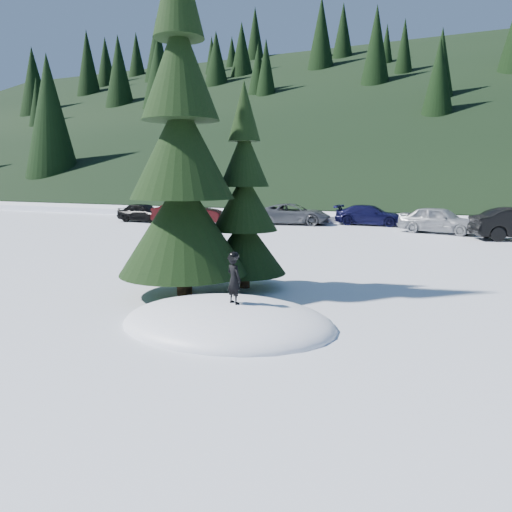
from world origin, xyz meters
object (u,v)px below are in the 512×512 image
at_px(spruce_short, 244,209).
at_px(car_4, 439,220).
at_px(spruce_tall, 182,161).
at_px(car_1, 188,213).
at_px(car_2, 293,214).
at_px(car_0, 144,212).
at_px(car_3, 370,215).
at_px(child_skier, 234,279).

height_order(spruce_short, car_4, spruce_short).
xyz_separation_m(spruce_tall, spruce_short, (1.00, 1.40, -1.22)).
bearing_deg(car_1, car_2, -83.67).
distance_m(spruce_tall, car_0, 21.21).
distance_m(spruce_tall, car_4, 18.07).
bearing_deg(car_0, car_3, -71.50).
distance_m(car_0, car_3, 14.46).
bearing_deg(child_skier, car_4, -73.59).
xyz_separation_m(child_skier, car_1, (-12.51, 17.76, -0.25)).
height_order(child_skier, car_4, child_skier).
distance_m(spruce_tall, spruce_short, 2.11).
bearing_deg(car_1, child_skier, -163.67).
xyz_separation_m(spruce_tall, car_1, (-10.12, 15.90, -2.60)).
bearing_deg(car_2, spruce_tall, -178.38).
relative_size(car_2, car_3, 1.10).
distance_m(car_3, car_4, 5.10).
distance_m(spruce_tall, car_1, 19.03).
xyz_separation_m(spruce_short, child_skier, (1.38, -3.26, -1.14)).
xyz_separation_m(spruce_short, car_1, (-11.12, 14.50, -1.39)).
relative_size(spruce_tall, spruce_short, 1.60).
relative_size(spruce_tall, child_skier, 8.93).
bearing_deg(car_3, child_skier, -174.52).
relative_size(car_0, car_3, 0.87).
height_order(car_2, car_3, car_2).
distance_m(spruce_short, car_2, 18.10).
bearing_deg(car_2, car_1, 104.07).
xyz_separation_m(spruce_tall, car_4, (4.47, 17.31, -2.62)).
relative_size(car_1, car_2, 0.94).
bearing_deg(spruce_tall, car_0, 130.36).
xyz_separation_m(car_0, car_3, (13.86, 4.12, -0.01)).
relative_size(spruce_short, car_0, 1.47).
bearing_deg(child_skier, spruce_tall, -15.31).
bearing_deg(spruce_short, car_3, 92.32).
relative_size(child_skier, car_1, 0.22).
bearing_deg(spruce_short, child_skier, -66.99).
bearing_deg(spruce_short, spruce_tall, -125.54).
xyz_separation_m(child_skier, car_4, (2.09, 19.17, -0.26)).
distance_m(car_1, car_3, 11.20).
relative_size(spruce_tall, car_0, 2.35).
distance_m(car_1, car_2, 6.53).
relative_size(spruce_tall, car_4, 2.09).
bearing_deg(car_2, spruce_short, -174.30).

